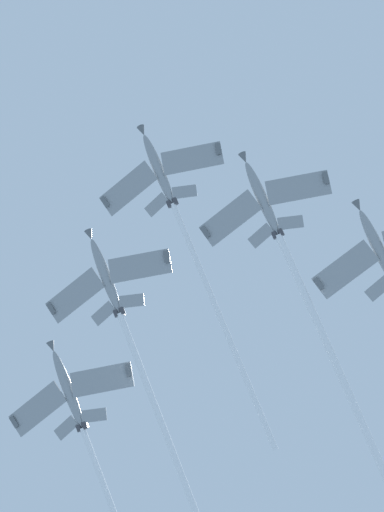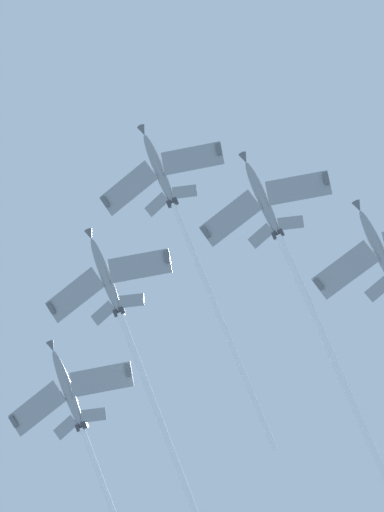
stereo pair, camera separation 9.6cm
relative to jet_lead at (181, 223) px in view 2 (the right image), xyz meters
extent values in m
ellipsoid|color=gray|center=(2.65, 7.49, 4.45)|extent=(5.23, 11.03, 7.04)
cone|color=#595E60|center=(4.60, 13.00, 7.72)|extent=(1.79, 2.27, 1.83)
ellipsoid|color=black|center=(3.16, 8.94, 6.00)|extent=(1.90, 3.05, 2.15)
cube|color=gray|center=(-2.56, 8.64, 3.97)|extent=(9.27, 4.09, 1.93)
cube|color=#595E60|center=(-6.53, 9.71, 3.93)|extent=(0.85, 1.69, 0.98)
cube|color=gray|center=(7.43, 5.10, 3.97)|extent=(9.29, 7.67, 1.93)
cube|color=#595E60|center=(11.19, 3.43, 3.93)|extent=(1.48, 1.75, 0.98)
cube|color=gray|center=(-0.96, 4.13, 2.01)|extent=(3.64, 1.74, 1.02)
cube|color=gray|center=(3.34, 2.61, 2.01)|extent=(3.86, 3.50, 1.02)
cube|color=#595E60|center=(1.02, 2.89, 3.33)|extent=(1.32, 3.32, 3.62)
cylinder|color=#38383D|center=(0.55, 2.91, 1.54)|extent=(1.18, 1.46, 1.19)
cylinder|color=#38383D|center=(1.40, 2.61, 1.54)|extent=(1.18, 1.46, 1.19)
cylinder|color=white|center=(-4.60, -13.00, -7.81)|extent=(11.98, 31.87, 19.23)
ellipsoid|color=gray|center=(-12.02, 2.69, -1.29)|extent=(5.15, 11.05, 7.03)
cone|color=#595E60|center=(-10.10, 8.22, 1.97)|extent=(1.78, 2.27, 1.83)
ellipsoid|color=black|center=(-11.51, 4.15, 0.26)|extent=(1.89, 3.05, 2.15)
cube|color=gray|center=(-17.24, 3.81, -1.77)|extent=(9.25, 4.03, 1.93)
cube|color=#595E60|center=(-21.22, 4.85, -1.81)|extent=(0.84, 1.69, 0.98)
cube|color=gray|center=(-7.22, 0.35, -1.77)|extent=(9.31, 7.63, 1.93)
cube|color=#595E60|center=(-3.45, -1.30, -1.81)|extent=(1.48, 1.75, 0.98)
cube|color=gray|center=(-15.60, -0.69, -3.72)|extent=(3.63, 1.72, 1.02)
cube|color=gray|center=(-11.29, -2.18, -3.72)|extent=(3.87, 3.49, 1.02)
cube|color=#595E60|center=(-13.61, -1.91, -2.40)|extent=(1.30, 3.33, 3.61)
cylinder|color=#38383D|center=(-14.08, -1.90, -4.20)|extent=(1.17, 1.46, 1.19)
cylinder|color=#38383D|center=(-13.23, -2.19, -4.20)|extent=(1.17, 1.46, 1.19)
cylinder|color=white|center=(-19.64, -19.36, -14.42)|extent=(13.05, 35.15, 21.19)
ellipsoid|color=gray|center=(11.66, -6.30, -2.34)|extent=(5.20, 11.14, 6.82)
cone|color=#595E60|center=(13.60, -0.71, 0.80)|extent=(1.78, 2.26, 1.81)
ellipsoid|color=black|center=(12.18, -4.82, -0.83)|extent=(1.90, 3.06, 2.11)
cube|color=gray|center=(6.44, -5.19, -2.80)|extent=(9.26, 4.07, 1.86)
cube|color=#595E60|center=(2.46, -4.14, -2.84)|extent=(0.85, 1.70, 0.95)
cube|color=gray|center=(16.45, -8.67, -2.80)|extent=(9.32, 7.67, 1.86)
cube|color=#595E60|center=(20.21, -10.32, -2.84)|extent=(1.49, 1.76, 0.95)
cube|color=gray|center=(8.05, -9.73, -4.68)|extent=(3.63, 1.74, 0.98)
cube|color=gray|center=(12.36, -11.23, -4.68)|extent=(3.87, 3.50, 0.98)
cube|color=#595E60|center=(10.05, -10.93, -3.35)|extent=(1.30, 3.30, 3.60)
cylinder|color=#38383D|center=(9.56, -10.95, -5.14)|extent=(1.17, 1.45, 1.18)
cylinder|color=#38383D|center=(10.41, -11.25, -5.14)|extent=(1.17, 1.45, 1.18)
cylinder|color=white|center=(4.62, -26.54, -13.81)|extent=(11.65, 31.26, 17.96)
ellipsoid|color=gray|center=(-26.99, -4.67, -7.60)|extent=(5.21, 11.12, 6.86)
cone|color=#595E60|center=(-25.05, 0.91, -4.44)|extent=(1.78, 2.26, 1.81)
ellipsoid|color=black|center=(-26.48, -3.18, -6.08)|extent=(1.90, 3.06, 2.11)
cube|color=gray|center=(-22.21, -7.03, -8.07)|extent=(9.32, 7.67, 1.87)
cube|color=#595E60|center=(-18.44, -8.69, -8.10)|extent=(1.49, 1.76, 0.95)
cube|color=gray|center=(-26.29, -9.58, -9.96)|extent=(3.87, 3.50, 0.99)
ellipsoid|color=gray|center=(18.61, -21.42, -7.18)|extent=(5.38, 11.15, 6.71)
cone|color=#595E60|center=(20.66, -15.82, -4.11)|extent=(1.80, 2.26, 1.80)
ellipsoid|color=black|center=(19.16, -19.92, -5.68)|extent=(1.94, 3.07, 2.08)
cube|color=gray|center=(13.40, -20.22, -7.63)|extent=(9.30, 4.23, 1.83)
cube|color=#595E60|center=(9.44, -19.12, -7.66)|extent=(0.87, 1.72, 0.93)
cube|color=gray|center=(23.36, -23.86, -7.63)|extent=(9.30, 7.77, 1.83)
cube|color=#595E60|center=(27.10, -25.57, -7.66)|extent=(1.51, 1.76, 0.93)
cube|color=gray|center=(14.94, -24.81, -9.47)|extent=(3.66, 1.80, 0.97)
cube|color=gray|center=(19.22, -26.37, -9.47)|extent=(3.87, 3.54, 0.97)
cube|color=#595E60|center=(16.92, -26.03, -8.13)|extent=(1.34, 3.27, 3.59)
cylinder|color=#38383D|center=(16.43, -26.06, -9.92)|extent=(1.18, 1.45, 1.17)
cylinder|color=#38383D|center=(17.28, -26.37, -9.92)|extent=(1.18, 1.45, 1.17)
camera|label=1|loc=(-4.21, 25.48, -112.72)|focal=55.52mm
camera|label=2|loc=(-4.12, 25.49, -112.72)|focal=55.52mm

